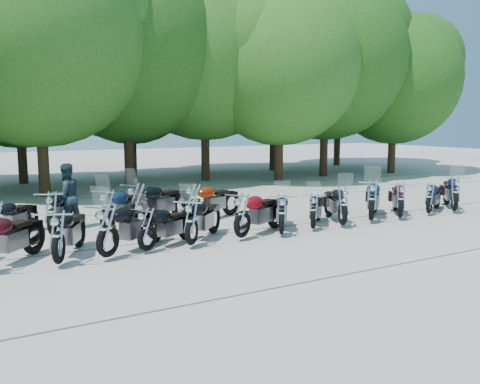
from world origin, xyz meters
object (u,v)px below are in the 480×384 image
motorcycle_7 (282,213)px  motorcycle_16 (108,208)px  motorcycle_11 (401,199)px  rider_1 (66,196)px  motorcycle_10 (372,199)px  motorcycle_2 (58,235)px  motorcycle_6 (242,214)px  motorcycle_13 (455,192)px  motorcycle_4 (147,228)px  motorcycle_3 (107,229)px  motorcycle_18 (194,201)px  motorcycle_5 (191,221)px  motorcycle_17 (137,203)px  motorcycle_12 (430,197)px  motorcycle_9 (343,205)px  motorcycle_15 (52,212)px

motorcycle_7 → motorcycle_16: (-3.82, 2.75, 0.04)m
motorcycle_11 → rider_1: 9.90m
rider_1 → motorcycle_10: bearing=137.3°
motorcycle_2 → motorcycle_6: (4.51, 0.20, 0.01)m
motorcycle_13 → motorcycle_16: 11.09m
motorcycle_11 → motorcycle_13: 2.47m
motorcycle_7 → motorcycle_10: size_ratio=0.88×
motorcycle_4 → motorcycle_10: motorcycle_10 is taller
motorcycle_3 → motorcycle_18: 4.37m
motorcycle_4 → motorcycle_11: 8.11m
motorcycle_5 → motorcycle_18: size_ratio=0.99×
motorcycle_4 → motorcycle_17: size_ratio=0.82×
rider_1 → motorcycle_6: bearing=115.9°
motorcycle_16 → motorcycle_6: bearing=-173.5°
motorcycle_6 → rider_1: (-3.60, 3.68, 0.24)m
motorcycle_13 → motorcycle_12: bearing=36.8°
motorcycle_16 → motorcycle_10: bearing=-149.4°
motorcycle_2 → motorcycle_12: size_ratio=1.10×
motorcycle_4 → motorcycle_18: size_ratio=0.89×
motorcycle_9 → motorcycle_11: size_ratio=1.02×
motorcycle_6 → motorcycle_15: motorcycle_6 is taller
motorcycle_6 → motorcycle_12: 6.98m
motorcycle_9 → motorcycle_18: bearing=-11.8°
motorcycle_2 → motorcycle_10: (8.99, 0.24, 0.05)m
motorcycle_18 → rider_1: 3.62m
motorcycle_15 → motorcycle_9: bearing=-177.6°
motorcycle_18 → motorcycle_9: bearing=-149.2°
motorcycle_9 → motorcycle_17: (-5.12, 2.80, 0.06)m
motorcycle_2 → motorcycle_11: motorcycle_2 is taller
motorcycle_6 → motorcycle_9: motorcycle_6 is taller
motorcycle_13 → motorcycle_17: bearing=28.0°
motorcycle_5 → motorcycle_3: bearing=47.8°
motorcycle_10 → motorcycle_18: 5.30m
motorcycle_12 → motorcycle_17: motorcycle_17 is taller
motorcycle_10 → motorcycle_11: bearing=-137.6°
motorcycle_2 → motorcycle_7: (5.61, 0.04, -0.03)m
motorcycle_6 → motorcycle_13: motorcycle_13 is taller
motorcycle_10 → motorcycle_5: bearing=48.3°
motorcycle_18 → motorcycle_7: bearing=-177.1°
motorcycle_15 → motorcycle_12: bearing=-170.7°
motorcycle_3 → motorcycle_15: motorcycle_3 is taller
motorcycle_9 → rider_1: size_ratio=1.27×
motorcycle_4 → motorcycle_6: 2.54m
motorcycle_11 → motorcycle_18: size_ratio=0.98×
motorcycle_2 → motorcycle_12: (11.49, 0.23, -0.06)m
motorcycle_7 → motorcycle_12: (5.89, 0.19, -0.03)m
motorcycle_4 → motorcycle_7: motorcycle_7 is taller
motorcycle_13 → motorcycle_5: bearing=44.0°
motorcycle_15 → rider_1: 1.10m
motorcycle_10 → motorcycle_12: 2.51m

